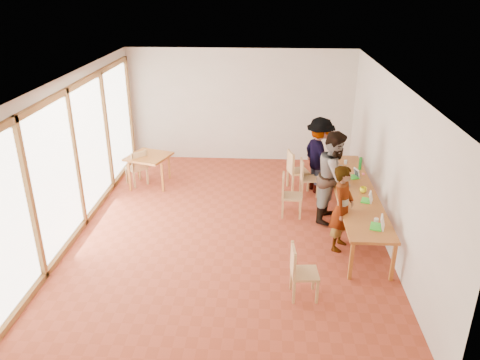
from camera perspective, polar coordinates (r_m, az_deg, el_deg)
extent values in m
plane|color=#9B3D25|center=(9.45, -1.39, -5.95)|extent=(8.00, 8.00, 0.00)
cube|color=beige|center=(12.62, 0.04, 9.04)|extent=(6.00, 0.10, 3.00)
cube|color=beige|center=(5.29, -5.19, -12.98)|extent=(6.00, 0.10, 3.00)
cube|color=beige|center=(9.07, 17.76, 2.06)|extent=(0.10, 8.00, 3.00)
cube|color=white|center=(9.52, -19.56, 2.81)|extent=(0.10, 8.00, 3.00)
cube|color=white|center=(8.39, -1.60, 12.33)|extent=(6.00, 8.00, 0.04)
cube|color=#A56824|center=(9.58, 13.82, -1.38)|extent=(0.80, 4.00, 0.05)
cube|color=#A56824|center=(8.02, 13.41, -9.59)|extent=(0.06, 0.06, 0.70)
cube|color=#A56824|center=(11.44, 10.40, 1.01)|extent=(0.06, 0.06, 0.70)
cube|color=#A56824|center=(8.17, 18.17, -9.53)|extent=(0.06, 0.06, 0.70)
cube|color=#A56824|center=(11.54, 13.75, 0.92)|extent=(0.06, 0.06, 0.70)
cube|color=#A56824|center=(11.36, -11.08, 2.83)|extent=(0.90, 0.90, 0.05)
cube|color=#A56824|center=(11.25, -13.33, 0.36)|extent=(0.05, 0.05, 0.70)
cube|color=#A56824|center=(11.94, -12.32, 1.83)|extent=(0.05, 0.05, 0.70)
cube|color=#A56824|center=(11.05, -9.45, 0.27)|extent=(0.05, 0.05, 0.70)
cube|color=#A56824|center=(11.75, -8.65, 1.76)|extent=(0.05, 0.05, 0.70)
cube|color=tan|center=(7.45, 7.89, -11.20)|extent=(0.44, 0.44, 0.04)
cube|color=tan|center=(7.30, 6.51, -9.71)|extent=(0.07, 0.42, 0.44)
cube|color=tan|center=(9.84, 6.34, -1.99)|extent=(0.45, 0.45, 0.04)
cube|color=tan|center=(9.74, 5.27, -0.65)|extent=(0.06, 0.43, 0.45)
cube|color=tan|center=(11.09, 7.12, 1.07)|extent=(0.55, 0.55, 0.04)
cube|color=tan|center=(10.93, 6.20, 2.21)|extent=(0.16, 0.44, 0.46)
cube|color=tan|center=(10.83, 8.43, 0.18)|extent=(0.43, 0.43, 0.04)
cube|color=tan|center=(10.71, 7.55, 1.30)|extent=(0.07, 0.40, 0.42)
cube|color=tan|center=(11.55, -12.52, 1.46)|extent=(0.59, 0.59, 0.04)
cube|color=tan|center=(11.31, -12.14, 2.31)|extent=(0.32, 0.32, 0.44)
imported|color=gray|center=(8.65, 12.35, -3.37)|extent=(0.59, 0.70, 1.63)
imported|color=gray|center=(9.62, 11.43, 0.41)|extent=(0.99, 1.11, 1.90)
imported|color=gray|center=(10.92, 9.63, 3.00)|extent=(1.04, 1.31, 1.77)
cube|color=#34DB2E|center=(8.28, 16.25, -5.48)|extent=(0.26, 0.31, 0.03)
cube|color=white|center=(8.23, 16.99, -4.97)|extent=(0.15, 0.26, 0.22)
cube|color=#34DB2E|center=(9.17, 15.08, -2.43)|extent=(0.23, 0.27, 0.02)
cube|color=white|center=(9.12, 15.65, -2.03)|extent=(0.13, 0.23, 0.19)
cube|color=#34DB2E|center=(10.17, 13.61, 0.35)|extent=(0.23, 0.27, 0.02)
cube|color=white|center=(10.18, 14.06, 0.84)|extent=(0.13, 0.22, 0.19)
imported|color=#FAF51A|center=(9.51, 14.79, -1.16)|extent=(0.18, 0.18, 0.11)
cylinder|color=#167D23|center=(10.60, 14.45, 1.97)|extent=(0.07, 0.07, 0.28)
cylinder|color=silver|center=(10.88, 12.75, 2.15)|extent=(0.07, 0.07, 0.09)
cylinder|color=white|center=(8.46, 16.28, -4.70)|extent=(0.08, 0.08, 0.06)
cube|color=#EC4E6E|center=(10.40, 14.81, 0.72)|extent=(0.05, 0.10, 0.01)
cube|color=black|center=(9.71, 12.44, -0.44)|extent=(0.16, 0.26, 0.09)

